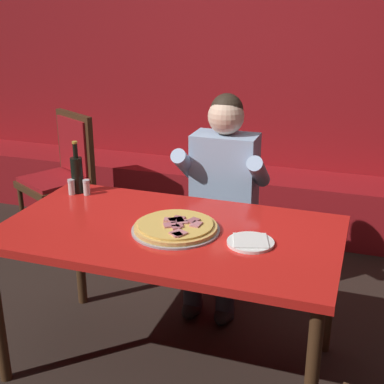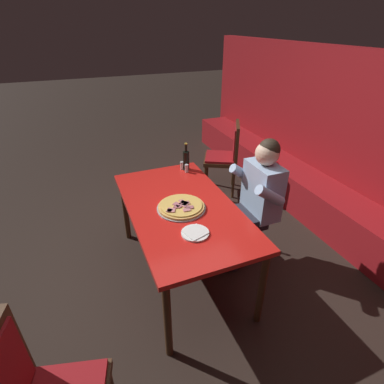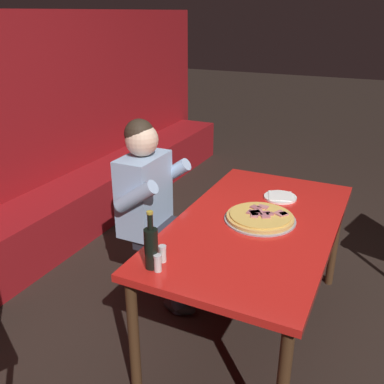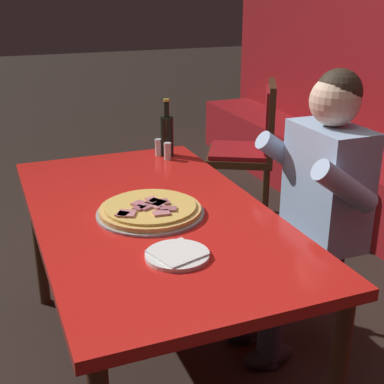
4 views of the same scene
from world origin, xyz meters
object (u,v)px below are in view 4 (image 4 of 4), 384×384
pizza (150,210)px  plate_white_paper (177,255)px  beer_bottle (167,135)px  shaker_black_pepper (159,148)px  main_dining_table (151,228)px  shaker_oregano (168,152)px  dining_chair_near_right (252,143)px  diner_seated_blue_shirt (309,204)px

pizza → plate_white_paper: 0.36m
beer_bottle → shaker_black_pepper: beer_bottle is taller
beer_bottle → shaker_black_pepper: size_ratio=3.40×
main_dining_table → shaker_oregano: shaker_oregano is taller
pizza → shaker_black_pepper: bearing=159.2°
main_dining_table → dining_chair_near_right: dining_chair_near_right is taller
main_dining_table → plate_white_paper: bearing=-5.3°
beer_bottle → dining_chair_near_right: bearing=127.1°
beer_bottle → plate_white_paper: bearing=-17.6°
dining_chair_near_right → shaker_black_pepper: bearing=-54.9°
main_dining_table → beer_bottle: (-0.66, 0.30, 0.18)m
dining_chair_near_right → pizza: bearing=-40.7°
main_dining_table → plate_white_paper: size_ratio=7.58×
shaker_oregano → diner_seated_blue_shirt: (0.65, 0.41, -0.10)m
pizza → shaker_black_pepper: shaker_black_pepper is taller
pizza → beer_bottle: 0.77m
beer_bottle → shaker_oregano: (0.07, -0.02, -0.07)m
pizza → dining_chair_near_right: dining_chair_near_right is taller
shaker_oregano → beer_bottle: bearing=162.3°
main_dining_table → pizza: 0.10m
plate_white_paper → shaker_black_pepper: (-1.08, 0.30, 0.03)m
pizza → diner_seated_blue_shirt: bearing=88.9°
beer_bottle → shaker_oregano: beer_bottle is taller
shaker_black_pepper → dining_chair_near_right: (-0.61, 0.87, -0.23)m
plate_white_paper → diner_seated_blue_shirt: size_ratio=0.16×
beer_bottle → shaker_black_pepper: 0.08m
shaker_oregano → main_dining_table: bearing=-25.1°
plate_white_paper → diner_seated_blue_shirt: (-0.35, 0.73, -0.07)m
dining_chair_near_right → main_dining_table: bearing=-41.2°
shaker_oregano → diner_seated_blue_shirt: size_ratio=0.07×
main_dining_table → shaker_oregano: (-0.59, 0.28, 0.11)m
main_dining_table → diner_seated_blue_shirt: 0.70m
beer_bottle → dining_chair_near_right: (-0.63, 0.83, -0.30)m
main_dining_table → shaker_black_pepper: bearing=159.1°
shaker_black_pepper → diner_seated_blue_shirt: size_ratio=0.07×
pizza → dining_chair_near_right: size_ratio=0.42×
shaker_black_pepper → main_dining_table: bearing=-20.9°
pizza → beer_bottle: beer_bottle is taller
shaker_black_pepper → dining_chair_near_right: bearing=125.1°
main_dining_table → shaker_oregano: 0.67m
diner_seated_blue_shirt → dining_chair_near_right: bearing=162.0°
main_dining_table → dining_chair_near_right: 1.72m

